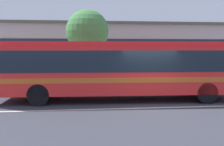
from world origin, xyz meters
TOP-DOWN VIEW (x-y plane):
  - ground_plane at (0.00, 0.00)m, footprint 120.00×120.00m
  - sidewalk_slab at (0.00, 6.53)m, footprint 60.00×8.00m
  - lane_stripe_center at (0.00, -0.80)m, footprint 56.00×0.16m
  - transit_bus at (-1.17, 1.18)m, footprint 11.99×3.06m
  - pedestrian_waiting_near_sign at (4.11, 3.76)m, footprint 0.44×0.44m
  - pedestrian_walking_along_curb at (-4.49, 3.27)m, footprint 0.39×0.39m
  - bus_stop_sign at (3.21, 3.20)m, footprint 0.12×0.44m
  - street_tree_near_stop at (-2.68, 5.71)m, footprint 2.80×2.80m
  - station_building at (-0.01, 14.36)m, footprint 21.86×7.57m

SIDE VIEW (x-z plane):
  - ground_plane at x=0.00m, z-range 0.00..0.00m
  - lane_stripe_center at x=0.00m, z-range 0.00..0.01m
  - sidewalk_slab at x=0.00m, z-range 0.00..0.12m
  - pedestrian_waiting_near_sign at x=4.11m, z-range 0.27..1.97m
  - pedestrian_walking_along_curb at x=-4.49m, z-range 0.27..2.00m
  - transit_bus at x=-1.17m, z-range 0.24..3.16m
  - bus_stop_sign at x=3.21m, z-range 0.48..3.02m
  - station_building at x=-0.01m, z-range 0.01..4.91m
  - street_tree_near_stop at x=-2.68m, z-range 1.21..6.22m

